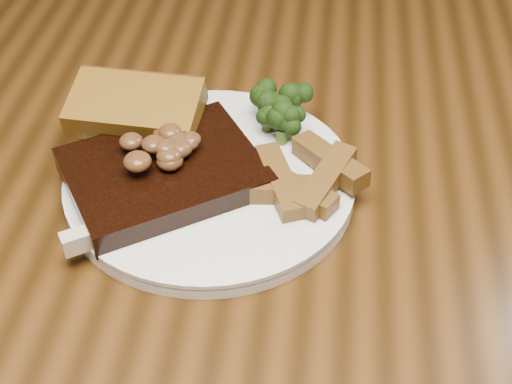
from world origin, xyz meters
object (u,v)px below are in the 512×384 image
chair_far (414,72)px  garlic_bread (138,125)px  steak (164,173)px  dining_table (259,272)px  plate (210,182)px  potato_wedges (290,176)px

chair_far → garlic_bread: size_ratio=7.07×
chair_far → garlic_bread: chair_far is taller
steak → garlic_bread: bearing=88.0°
dining_table → steak: (-0.09, 0.00, 0.12)m
plate → garlic_bread: (-0.08, 0.05, 0.02)m
potato_wedges → dining_table: bearing=-153.1°
steak → garlic_bread: (-0.04, 0.06, 0.00)m
steak → plate: bearing=-14.5°
chair_far → plate: (-0.26, -0.65, 0.28)m
garlic_bread → potato_wedges: size_ratio=1.15×
steak → potato_wedges: bearing=-28.4°
dining_table → chair_far: chair_far is taller
steak → chair_far: bearing=33.1°
garlic_bread → potato_wedges: garlic_bread is taller
chair_far → potato_wedges: chair_far is taller
dining_table → plate: (-0.05, 0.02, 0.10)m
chair_far → plate: chair_far is taller
potato_wedges → garlic_bread: bearing=159.5°
plate → potato_wedges: bearing=-3.4°
garlic_bread → dining_table: bearing=-25.8°
steak → garlic_bread: 0.08m
chair_far → steak: 0.79m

